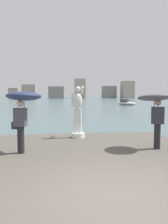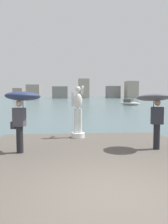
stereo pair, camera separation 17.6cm
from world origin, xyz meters
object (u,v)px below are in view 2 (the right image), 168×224
object	(u,v)px
onlooker_left	(22,103)
boat_mid	(129,103)
statue_white_figure	(78,116)
onlooker_right	(155,104)

from	to	relation	value
onlooker_left	boat_mid	bearing A→B (deg)	69.02
statue_white_figure	boat_mid	world-z (taller)	statue_white_figure
boat_mid	onlooker_left	bearing A→B (deg)	-110.98
statue_white_figure	onlooker_left	bearing A→B (deg)	-128.60
onlooker_left	onlooker_right	xyz separation A→B (m)	(4.48, 0.13, -0.07)
onlooker_left	boat_mid	world-z (taller)	onlooker_left
statue_white_figure	boat_mid	distance (m)	38.84
statue_white_figure	boat_mid	xyz separation A→B (m)	(13.02, 36.59, -0.86)
onlooker_left	boat_mid	size ratio (longest dim) A/B	0.45
onlooker_right	onlooker_left	bearing A→B (deg)	-178.33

